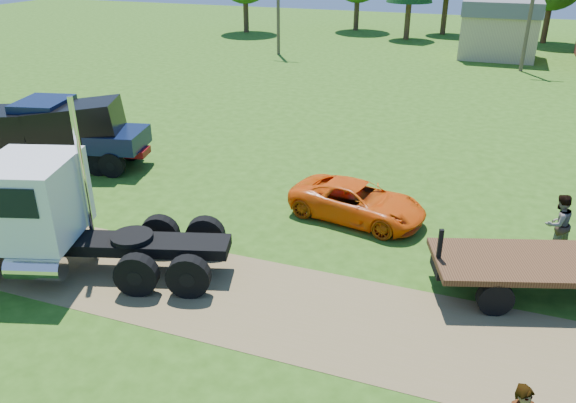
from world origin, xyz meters
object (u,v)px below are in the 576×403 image
(navy_truck, at_px, (61,133))
(white_semi_tractor, at_px, (40,216))
(orange_pickup, at_px, (358,201))
(black_dump_truck, at_px, (48,132))
(flatbed_trailer, at_px, (574,268))

(navy_truck, bearing_deg, white_semi_tractor, -66.06)
(navy_truck, xyz_separation_m, orange_pickup, (13.47, -0.66, -0.83))
(black_dump_truck, bearing_deg, orange_pickup, -22.97)
(flatbed_trailer, bearing_deg, white_semi_tractor, 176.98)
(black_dump_truck, relative_size, orange_pickup, 1.45)
(black_dump_truck, xyz_separation_m, orange_pickup, (13.78, -0.22, -1.00))
(black_dump_truck, distance_m, navy_truck, 0.56)
(white_semi_tractor, distance_m, flatbed_trailer, 15.41)
(navy_truck, height_order, orange_pickup, navy_truck)
(black_dump_truck, distance_m, orange_pickup, 13.81)
(navy_truck, xyz_separation_m, flatbed_trailer, (20.30, -3.23, -0.65))
(white_semi_tractor, bearing_deg, black_dump_truck, 113.31)
(white_semi_tractor, xyz_separation_m, navy_truck, (-5.46, 7.26, -0.27))
(navy_truck, distance_m, flatbed_trailer, 20.57)
(white_semi_tractor, bearing_deg, flatbed_trailer, -1.73)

